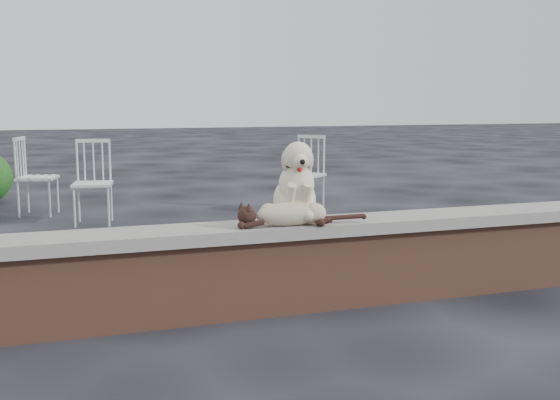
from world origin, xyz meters
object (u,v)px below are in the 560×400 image
object	(u,v)px
cat	(291,212)
chair_b	(93,182)
chair_e	(37,176)
dog	(295,180)
chair_d	(304,174)

from	to	relation	value
cat	chair_b	xyz separation A→B (m)	(-1.03, 3.68, -0.20)
cat	chair_e	distance (m)	4.79
cat	chair_b	bearing A→B (deg)	114.53
dog	chair_e	distance (m)	4.69
chair_b	chair_e	size ratio (longest dim) A/B	1.00
dog	chair_d	distance (m)	3.91
dog	cat	xyz separation A→B (m)	(-0.08, -0.15, -0.18)
chair_d	chair_b	size ratio (longest dim) A/B	1.00
chair_d	chair_b	distance (m)	2.55
chair_b	chair_e	world-z (taller)	same
dog	chair_e	world-z (taller)	dog
chair_d	chair_e	xyz separation A→B (m)	(-3.14, 0.74, 0.00)
chair_e	chair_d	bearing A→B (deg)	-88.17
dog	chair_b	world-z (taller)	dog
dog	cat	world-z (taller)	dog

